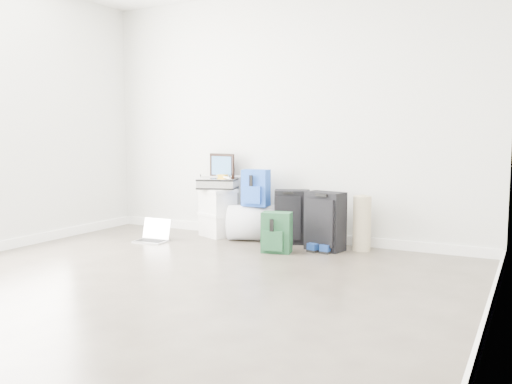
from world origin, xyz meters
The scene contains 14 objects.
ground centered at (0.00, 0.00, 0.00)m, with size 5.00×5.00×0.00m, color #3A322A.
room_envelope centered at (0.00, 0.02, 1.72)m, with size 4.52×5.02×2.71m.
boxes_stack centered at (-0.74, 2.28, 0.27)m, with size 0.47×0.44×0.54m.
briefcase centered at (-0.74, 2.28, 0.60)m, with size 0.42×0.31×0.12m, color #B2B2B7.
painting centered at (-0.74, 2.38, 0.80)m, with size 0.37×0.11×0.28m.
drone centered at (-0.66, 2.26, 0.69)m, with size 0.41×0.41×0.05m.
duffel_bag centered at (-0.23, 2.27, 0.19)m, with size 0.38×0.38×0.62m, color #999CA1.
blue_backpack centered at (-0.23, 2.24, 0.57)m, with size 0.30×0.23×0.40m.
large_suitcase centered at (0.18, 2.28, 0.29)m, with size 0.42×0.35×0.57m.
green_backpack centered at (0.23, 1.80, 0.19)m, with size 0.31×0.26×0.40m.
carry_on centered at (0.61, 2.13, 0.29)m, with size 0.41×0.31×0.59m.
shoes centered at (0.62, 2.07, 0.04)m, with size 0.27×0.28×0.09m.
rolled_rug centered at (0.94, 2.29, 0.27)m, with size 0.18×0.18×0.55m, color tan.
laptop centered at (-1.20, 1.70, 0.06)m, with size 0.35×0.26×0.24m.
Camera 1 is at (2.47, -2.93, 1.15)m, focal length 38.00 mm.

